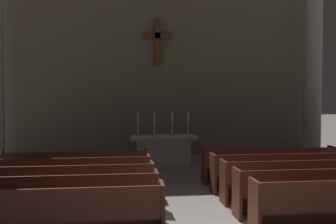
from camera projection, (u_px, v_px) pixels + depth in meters
name	position (u px, v px, depth m)	size (l,w,h in m)	color
pew_left_row_1	(46.00, 216.00, 6.01)	(3.70, 0.50, 0.95)	#4C2319
pew_left_row_2	(56.00, 199.00, 6.97)	(3.70, 0.50, 0.95)	#4C2319
pew_left_row_3	(64.00, 187.00, 7.94)	(3.70, 0.50, 0.95)	#4C2319
pew_left_row_4	(70.00, 177.00, 8.90)	(3.70, 0.50, 0.95)	#4C2319
pew_left_row_5	(75.00, 169.00, 9.86)	(3.70, 0.50, 0.95)	#4C2319
pew_right_row_2	(327.00, 191.00, 7.61)	(3.70, 0.50, 0.95)	#4C2319
pew_right_row_3	(304.00, 180.00, 8.57)	(3.70, 0.50, 0.95)	#4C2319
pew_right_row_4	(285.00, 172.00, 9.54)	(3.70, 0.50, 0.95)	#4C2319
pew_right_row_5	(270.00, 165.00, 10.50)	(3.70, 0.50, 0.95)	#4C2319
column_right_third	(312.00, 63.00, 14.43)	(1.02, 1.02, 7.29)	#ADA89E
altar	(163.00, 150.00, 13.04)	(2.20, 0.90, 1.01)	#A8A399
candlestick_outer_left	(138.00, 128.00, 12.90)	(0.16, 0.16, 0.79)	#B79338
candlestick_inner_left	(154.00, 128.00, 12.97)	(0.16, 0.16, 0.79)	#B79338
candlestick_inner_right	(172.00, 128.00, 13.04)	(0.16, 0.16, 0.79)	#B79338
candlestick_outer_right	(188.00, 128.00, 13.11)	(0.16, 0.16, 0.79)	#B79338
apse_with_cross	(157.00, 54.00, 15.21)	(12.48, 0.46, 8.01)	#706656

